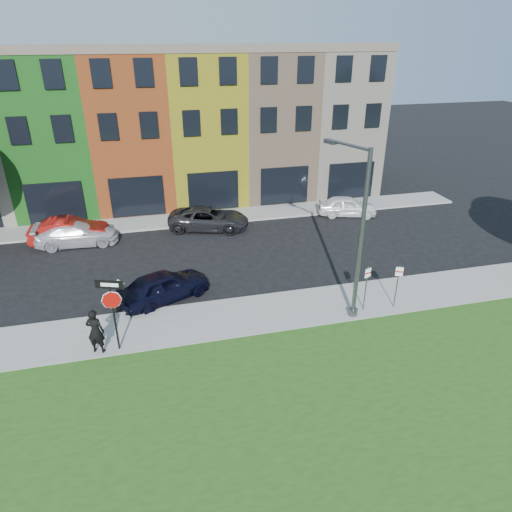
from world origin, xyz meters
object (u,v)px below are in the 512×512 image
object	(u,v)px
stop_sign	(112,301)
sedan_near	(164,286)
street_lamp	(357,236)
man	(95,331)

from	to	relation	value
stop_sign	sedan_near	xyz separation A→B (m)	(1.96, 3.45, -1.55)
stop_sign	sedan_near	bearing A→B (deg)	79.96
sedan_near	street_lamp	size ratio (longest dim) A/B	0.62
man	street_lamp	bearing A→B (deg)	-160.51
street_lamp	stop_sign	bearing A→B (deg)	159.66
stop_sign	street_lamp	size ratio (longest dim) A/B	0.42
man	sedan_near	bearing A→B (deg)	-109.99
man	sedan_near	size ratio (longest dim) A/B	0.41
sedan_near	street_lamp	xyz separation A→B (m)	(7.72, -3.22, 3.05)
sedan_near	stop_sign	bearing A→B (deg)	126.29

